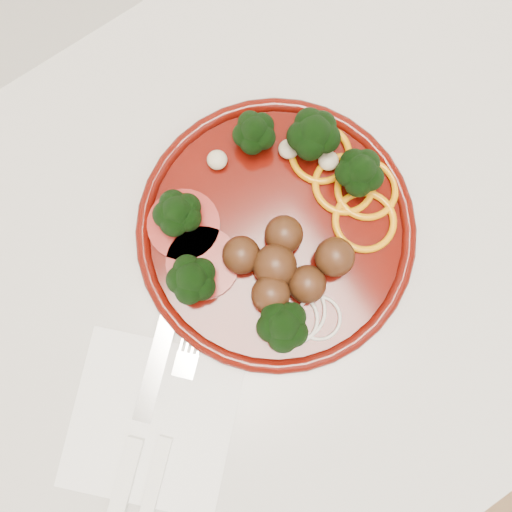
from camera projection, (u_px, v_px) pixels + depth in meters
counter at (352, 237)px, 1.01m from camera, size 2.40×0.60×0.90m
plate at (275, 229)px, 0.54m from camera, size 0.27×0.27×0.06m
napkin at (152, 421)px, 0.53m from camera, size 0.21×0.21×0.00m
knife at (135, 444)px, 0.52m from camera, size 0.16×0.15×0.01m
fork at (162, 455)px, 0.52m from camera, size 0.14×0.13×0.01m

